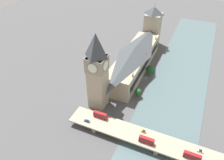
{
  "coord_description": "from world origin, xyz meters",
  "views": [
    {
      "loc": [
        -41.59,
        179.46,
        135.72
      ],
      "look_at": [
        19.9,
        40.36,
        19.34
      ],
      "focal_mm": 35.0,
      "sensor_mm": 36.0,
      "label": 1
    }
  ],
  "objects": [
    {
      "name": "ground_plane",
      "position": [
        0.0,
        0.0,
        0.0
      ],
      "size": [
        600.0,
        600.0,
        0.0
      ],
      "primitive_type": "plane",
      "color": "#4C4C4F"
    },
    {
      "name": "double_decker_bus_lead",
      "position": [
        -25.01,
        81.86,
        9.1
      ],
      "size": [
        11.14,
        2.62,
        4.97
      ],
      "color": "red",
      "rests_on": "road_bridge"
    },
    {
      "name": "tree_embankment_mid",
      "position": [
        -2.26,
        31.42,
        6.16
      ],
      "size": [
        6.46,
        6.46,
        9.42
      ],
      "color": "brown",
      "rests_on": "ground_plane"
    },
    {
      "name": "car_northbound_lead",
      "position": [
        -60.86,
        74.16,
        7.06
      ],
      "size": [
        3.85,
        1.91,
        1.4
      ],
      "color": "silver",
      "rests_on": "road_bridge"
    },
    {
      "name": "tree_embankment_near",
      "position": [
        -2.67,
        -6.49,
        7.17
      ],
      "size": [
        8.74,
        8.74,
        11.56
      ],
      "color": "brown",
      "rests_on": "ground_plane"
    },
    {
      "name": "car_southbound_mid",
      "position": [
        23.0,
        81.67,
        7.06
      ],
      "size": [
        4.8,
        1.86,
        1.37
      ],
      "color": "navy",
      "rests_on": "road_bridge"
    },
    {
      "name": "river_water",
      "position": [
        -33.13,
        0.0,
        0.15
      ],
      "size": [
        54.27,
        360.0,
        0.3
      ],
      "primitive_type": "cube",
      "color": "#4C6066",
      "rests_on": "ground_plane"
    },
    {
      "name": "double_decker_bus_mid",
      "position": [
        15.44,
        73.55,
        9.17
      ],
      "size": [
        11.38,
        2.6,
        5.09
      ],
      "color": "red",
      "rests_on": "road_bridge"
    },
    {
      "name": "clock_tower",
      "position": [
        26.55,
        54.41,
        36.24
      ],
      "size": [
        15.12,
        15.12,
        68.78
      ],
      "color": "tan",
      "rests_on": "ground_plane"
    },
    {
      "name": "double_decker_bus_rear",
      "position": [
        -56.23,
        81.71,
        8.96
      ],
      "size": [
        11.67,
        2.63,
        4.67
      ],
      "color": "red",
      "rests_on": "road_bridge"
    },
    {
      "name": "parliament_hall",
      "position": [
        15.42,
        -8.0,
        14.4
      ],
      "size": [
        25.29,
        102.96,
        29.01
      ],
      "color": "tan",
      "rests_on": "ground_plane"
    },
    {
      "name": "road_bridge",
      "position": [
        -33.13,
        77.76,
        5.16
      ],
      "size": [
        140.54,
        16.84,
        6.36
      ],
      "color": "gray",
      "rests_on": "ground_plane"
    },
    {
      "name": "car_northbound_tail",
      "position": [
        -20.52,
        73.59,
        7.06
      ],
      "size": [
        3.91,
        1.91,
        1.37
      ],
      "color": "gold",
      "rests_on": "road_bridge"
    },
    {
      "name": "victoria_tower",
      "position": [
        15.47,
        -72.67,
        24.49
      ],
      "size": [
        18.38,
        18.38,
        52.98
      ],
      "color": "tan",
      "rests_on": "ground_plane"
    }
  ]
}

